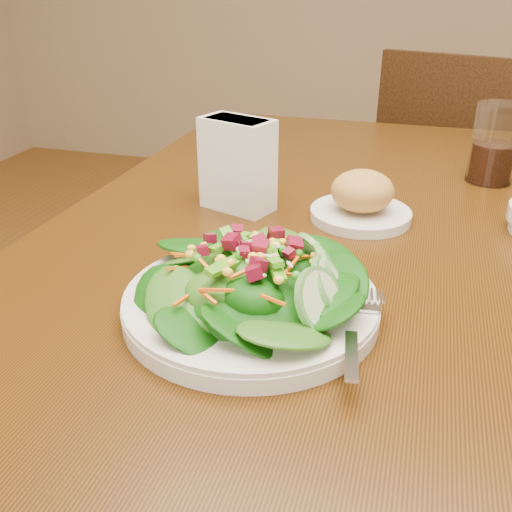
% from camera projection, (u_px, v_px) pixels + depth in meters
% --- Properties ---
extents(dining_table, '(0.90, 1.40, 0.75)m').
position_uv_depth(dining_table, '(344.00, 292.00, 0.88)').
color(dining_table, '#472A0A').
rests_on(dining_table, ground_plane).
extents(chair_far, '(0.52, 0.52, 0.89)m').
position_uv_depth(chair_far, '(445.00, 188.00, 1.82)').
color(chair_far, '#37210F').
rests_on(chair_far, ground_plane).
extents(salad_plate, '(0.29, 0.29, 0.08)m').
position_uv_depth(salad_plate, '(259.00, 290.00, 0.63)').
color(salad_plate, silver).
rests_on(salad_plate, dining_table).
extents(bread_plate, '(0.15, 0.15, 0.08)m').
position_uv_depth(bread_plate, '(362.00, 200.00, 0.87)').
color(bread_plate, silver).
rests_on(bread_plate, dining_table).
extents(drinking_glass, '(0.08, 0.08, 0.14)m').
position_uv_depth(drinking_glass, '(493.00, 149.00, 1.01)').
color(drinking_glass, silver).
rests_on(drinking_glass, dining_table).
extents(napkin_holder, '(0.13, 0.09, 0.14)m').
position_uv_depth(napkin_holder, '(238.00, 162.00, 0.89)').
color(napkin_holder, white).
rests_on(napkin_holder, dining_table).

